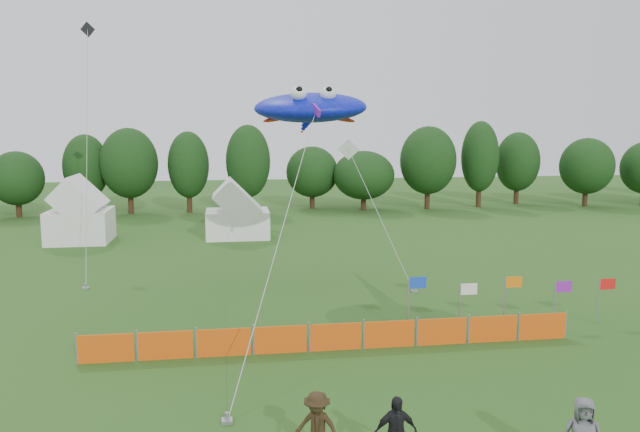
{
  "coord_description": "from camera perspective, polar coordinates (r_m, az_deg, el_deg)",
  "views": [
    {
      "loc": [
        -2.92,
        -13.54,
        8.09
      ],
      "look_at": [
        0.0,
        6.0,
        5.2
      ],
      "focal_mm": 35.0,
      "sensor_mm": 36.0,
      "label": 1
    }
  ],
  "objects": [
    {
      "name": "treeline",
      "position": [
        58.77,
        -4.08,
        4.48
      ],
      "size": [
        104.57,
        8.78,
        8.36
      ],
      "color": "#382314",
      "rests_on": "ground"
    },
    {
      "name": "tent_left",
      "position": [
        46.52,
        -21.1,
        0.06
      ],
      "size": [
        4.17,
        4.17,
        3.68
      ],
      "color": "white",
      "rests_on": "ground"
    },
    {
      "name": "tent_right",
      "position": [
        45.56,
        -7.56,
        0.09
      ],
      "size": [
        4.58,
        3.66,
        3.23
      ],
      "color": "white",
      "rests_on": "ground"
    },
    {
      "name": "barrier_fence",
      "position": [
        22.95,
        1.41,
        -11.0
      ],
      "size": [
        17.9,
        0.06,
        1.0
      ],
      "color": "#E5500C",
      "rests_on": "ground"
    },
    {
      "name": "flag_row",
      "position": [
        26.14,
        16.86,
        -6.95
      ],
      "size": [
        8.73,
        0.35,
        2.22
      ],
      "color": "gray",
      "rests_on": "ground"
    },
    {
      "name": "spectator_c",
      "position": [
        15.78,
        -0.27,
        -18.79
      ],
      "size": [
        1.34,
        1.16,
        1.8
      ],
      "primitive_type": "imported",
      "rotation": [
        0.0,
        0.0,
        -0.53
      ],
      "color": "black",
      "rests_on": "ground"
    },
    {
      "name": "stingray_kite",
      "position": [
        32.54,
        -0.96,
        9.83
      ],
      "size": [
        7.98,
        23.4,
        10.02
      ],
      "color": "#101CE9",
      "rests_on": "ground"
    },
    {
      "name": "small_kite_white",
      "position": [
        34.33,
        4.08,
        2.99
      ],
      "size": [
        2.78,
        6.92,
        7.35
      ],
      "color": "white",
      "rests_on": "ground"
    },
    {
      "name": "small_kite_dark",
      "position": [
        38.98,
        -20.53,
        8.59
      ],
      "size": [
        2.06,
        11.08,
        14.56
      ],
      "color": "black",
      "rests_on": "ground"
    }
  ]
}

